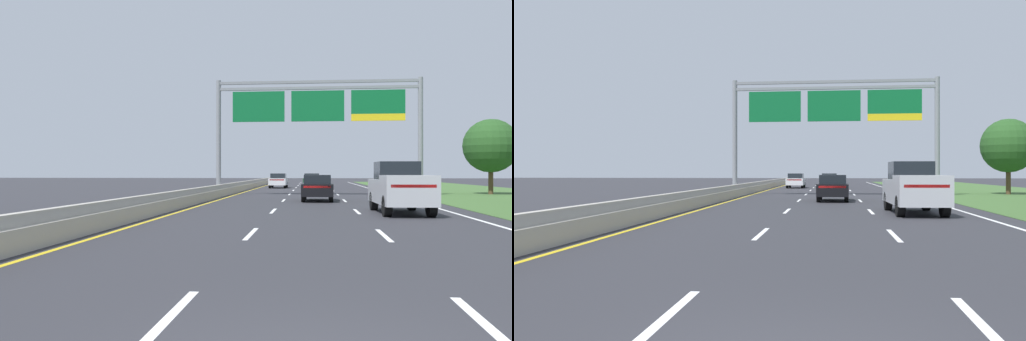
# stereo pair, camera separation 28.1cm
# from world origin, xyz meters

# --- Properties ---
(ground_plane) EXTENTS (220.00, 220.00, 0.00)m
(ground_plane) POSITION_xyz_m (0.00, 35.00, 0.00)
(ground_plane) COLOR #2B2B30
(lane_striping) EXTENTS (11.96, 106.00, 0.01)m
(lane_striping) POSITION_xyz_m (0.00, 34.54, 0.00)
(lane_striping) COLOR white
(lane_striping) RESTS_ON ground
(median_barrier_concrete) EXTENTS (0.60, 110.00, 0.85)m
(median_barrier_concrete) POSITION_xyz_m (-6.60, 35.00, 0.35)
(median_barrier_concrete) COLOR #A8A399
(median_barrier_concrete) RESTS_ON ground
(overhead_sign_gantry) EXTENTS (15.06, 0.42, 8.57)m
(overhead_sign_gantry) POSITION_xyz_m (0.30, 35.15, 6.13)
(overhead_sign_gantry) COLOR gray
(overhead_sign_gantry) RESTS_ON ground
(pickup_truck_silver) EXTENTS (2.14, 5.45, 2.20)m
(pickup_truck_silver) POSITION_xyz_m (3.59, 18.72, 1.07)
(pickup_truck_silver) COLOR #B2B5BA
(pickup_truck_silver) RESTS_ON ground
(car_white_left_lane_sedan) EXTENTS (1.90, 4.43, 1.57)m
(car_white_left_lane_sedan) POSITION_xyz_m (-3.72, 54.07, 0.82)
(car_white_left_lane_sedan) COLOR silver
(car_white_left_lane_sedan) RESTS_ON ground
(car_darkgreen_centre_lane_sedan) EXTENTS (1.90, 4.43, 1.57)m
(car_darkgreen_centre_lane_sedan) POSITION_xyz_m (-0.11, 54.95, 0.82)
(car_darkgreen_centre_lane_sedan) COLOR #193D23
(car_darkgreen_centre_lane_sedan) RESTS_ON ground
(car_black_centre_lane_sedan) EXTENTS (1.89, 4.43, 1.57)m
(car_black_centre_lane_sedan) POSITION_xyz_m (0.20, 28.09, 0.82)
(car_black_centre_lane_sedan) COLOR black
(car_black_centre_lane_sedan) RESTS_ON ground
(roadside_tree_far) EXTENTS (4.14, 4.14, 5.84)m
(roadside_tree_far) POSITION_xyz_m (13.63, 38.78, 3.76)
(roadside_tree_far) COLOR #4C3823
(roadside_tree_far) RESTS_ON ground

